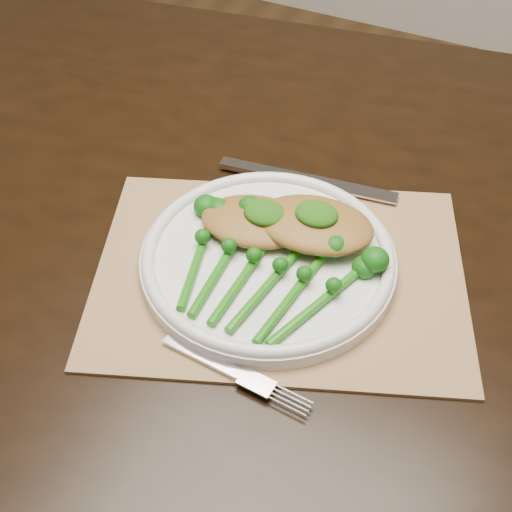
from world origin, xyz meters
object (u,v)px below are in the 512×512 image
at_px(placemat, 280,273).
at_px(chicken_fillet_left, 255,221).
at_px(dining_table, 249,371).
at_px(dinner_plate, 268,258).
at_px(broccolini_bundle, 257,280).

distance_m(placemat, chicken_fillet_left, 0.07).
relative_size(dining_table, dinner_plate, 6.04).
bearing_deg(placemat, dinner_plate, 148.29).
bearing_deg(placemat, broccolini_bundle, -125.64).
relative_size(chicken_fillet_left, broccolini_bundle, 0.65).
distance_m(placemat, dinner_plate, 0.02).
bearing_deg(broccolini_bundle, dinner_plate, 99.72).
bearing_deg(dinner_plate, chicken_fillet_left, 134.46).
bearing_deg(dining_table, placemat, -56.61).
distance_m(dining_table, dinner_plate, 0.41).
distance_m(dining_table, broccolini_bundle, 0.43).
xyz_separation_m(placemat, dinner_plate, (-0.02, 0.00, 0.01)).
distance_m(dining_table, placemat, 0.40).
height_order(placemat, dinner_plate, dinner_plate).
xyz_separation_m(dining_table, broccolini_bundle, (0.08, -0.14, 0.40)).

